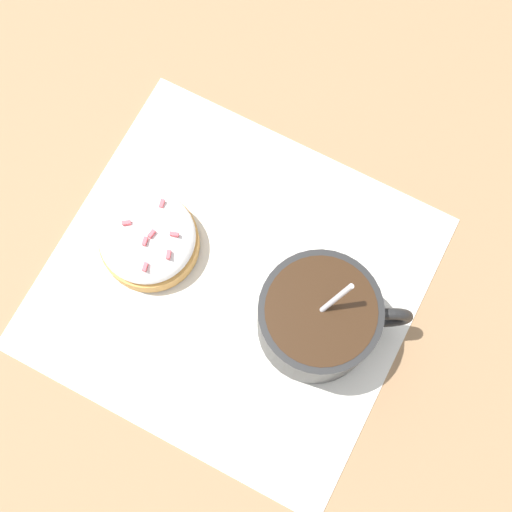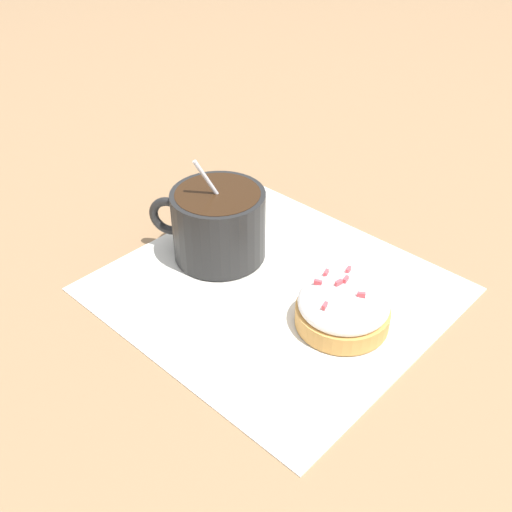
% 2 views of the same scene
% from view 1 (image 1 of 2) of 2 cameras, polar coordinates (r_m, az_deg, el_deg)
% --- Properties ---
extents(ground_plane, '(3.00, 3.00, 0.00)m').
position_cam_1_polar(ground_plane, '(0.60, -1.88, -2.12)').
color(ground_plane, '#93704C').
extents(paper_napkin, '(0.31, 0.29, 0.00)m').
position_cam_1_polar(paper_napkin, '(0.60, -1.89, -2.09)').
color(paper_napkin, white).
rests_on(paper_napkin, ground_plane).
extents(coffee_cup, '(0.12, 0.09, 0.11)m').
position_cam_1_polar(coffee_cup, '(0.56, 5.09, -4.99)').
color(coffee_cup, black).
rests_on(coffee_cup, paper_napkin).
extents(frosted_pastry, '(0.08, 0.08, 0.04)m').
position_cam_1_polar(frosted_pastry, '(0.60, -8.68, 1.21)').
color(frosted_pastry, '#D19347').
rests_on(frosted_pastry, paper_napkin).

